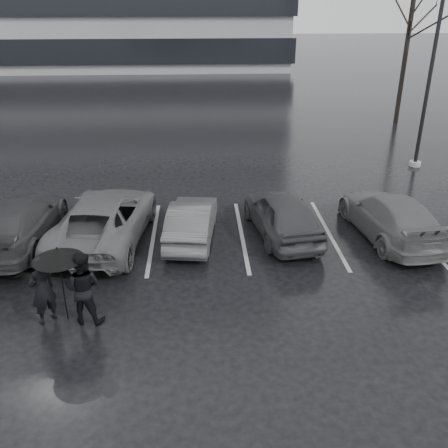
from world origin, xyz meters
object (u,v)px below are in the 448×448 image
at_px(lamp_post, 431,68).
at_px(car_east, 391,216).
at_px(car_west_b, 105,218).
at_px(car_main, 282,214).
at_px(car_west_a, 192,221).
at_px(pedestrian_left, 42,290).
at_px(car_west_c, 17,222).
at_px(pedestrian_right, 83,288).
at_px(tree_north, 407,45).

bearing_deg(lamp_post, car_east, -118.27).
bearing_deg(car_west_b, car_east, -174.57).
relative_size(car_main, car_west_a, 1.12).
distance_m(car_west_a, car_west_b, 2.66).
bearing_deg(car_main, pedestrian_left, 25.31).
distance_m(car_west_b, car_west_c, 2.61).
bearing_deg(car_west_c, car_west_b, -177.77).
height_order(car_main, car_east, car_main).
bearing_deg(car_west_c, pedestrian_right, 125.17).
bearing_deg(tree_north, car_west_b, -135.00).
bearing_deg(car_east, tree_north, -118.01).
height_order(car_west_c, pedestrian_right, pedestrian_right).
relative_size(car_main, pedestrian_right, 2.31).
relative_size(pedestrian_left, lamp_post, 0.19).
distance_m(car_west_c, pedestrian_right, 4.98).
distance_m(car_west_b, pedestrian_left, 4.22).
height_order(car_east, pedestrian_left, pedestrian_left).
height_order(car_main, car_west_b, car_west_b).
bearing_deg(lamp_post, car_west_b, -152.41).
bearing_deg(tree_north, pedestrian_right, -127.51).
xyz_separation_m(car_west_a, car_west_c, (-5.26, -0.01, 0.11)).
bearing_deg(car_west_c, lamp_post, -155.46).
height_order(car_west_a, lamp_post, lamp_post).
height_order(car_west_c, tree_north, tree_north).
xyz_separation_m(car_west_c, lamp_post, (15.06, 6.57, 3.44)).
xyz_separation_m(pedestrian_left, tree_north, (15.36, 18.78, 3.39)).
bearing_deg(car_west_c, car_west_a, -178.93).
bearing_deg(lamp_post, car_west_a, -146.21).
height_order(car_west_a, pedestrian_right, pedestrian_right).
bearing_deg(car_main, car_west_b, -8.09).
height_order(car_west_b, car_west_c, car_west_b).
bearing_deg(car_west_a, pedestrian_right, 65.76).
relative_size(car_west_b, pedestrian_left, 3.09).
height_order(car_west_b, tree_north, tree_north).
distance_m(car_west_b, car_east, 8.85).
distance_m(car_east, tree_north, 16.31).
bearing_deg(tree_north, lamp_post, -104.97).
distance_m(pedestrian_right, lamp_post, 16.59).
distance_m(car_west_a, pedestrian_left, 5.33).
height_order(car_west_b, lamp_post, lamp_post).
bearing_deg(car_east, pedestrian_left, 15.70).
bearing_deg(pedestrian_right, pedestrian_left, 8.18).
xyz_separation_m(car_west_a, lamp_post, (9.80, 6.56, 3.54)).
relative_size(car_west_a, car_east, 0.79).
xyz_separation_m(car_east, lamp_post, (3.61, 6.71, 3.47)).
relative_size(car_west_a, pedestrian_right, 2.06).
relative_size(pedestrian_left, pedestrian_right, 0.95).
height_order(car_west_c, pedestrian_left, pedestrian_left).
xyz_separation_m(pedestrian_right, lamp_post, (12.27, 10.69, 3.26)).
bearing_deg(pedestrian_left, car_east, 157.75).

